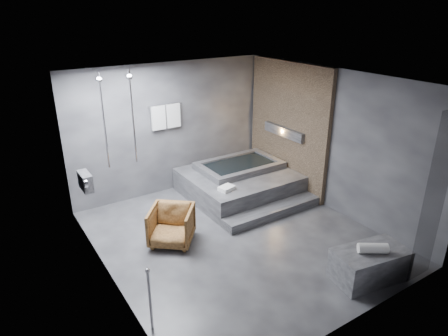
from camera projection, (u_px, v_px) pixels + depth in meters
room at (249, 138)px, 6.89m from camera, size 5.00×5.04×2.82m
tub_deck at (239, 183)px, 8.72m from camera, size 2.20×2.00×0.50m
tub_step at (273, 211)px, 7.86m from camera, size 2.20×0.36×0.18m
concrete_bench at (369, 264)px, 6.01m from camera, size 1.18×0.79×0.49m
driftwood_chair at (172, 226)px, 6.88m from camera, size 1.02×1.02×0.67m
rolled_towel at (373, 248)px, 5.83m from camera, size 0.44×0.37×0.15m
deck_towel at (227, 188)px, 7.80m from camera, size 0.34×0.28×0.08m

